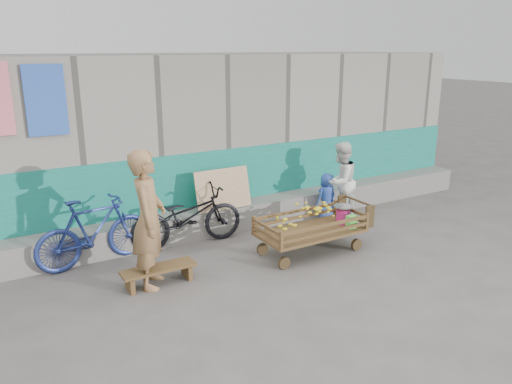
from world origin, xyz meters
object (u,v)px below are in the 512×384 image
banana_cart (309,221)px  woman (341,181)px  bench (159,272)px  bicycle_dark (187,217)px  child (327,197)px  bicycle_blue (94,231)px  vendor_man (149,220)px

banana_cart → woman: 1.77m
bench → woman: (3.85, 0.84, 0.55)m
woman → bicycle_dark: 2.98m
woman → child: 0.38m
bench → child: 3.75m
banana_cart → bicycle_blue: bearing=157.0°
banana_cart → bicycle_dark: size_ratio=0.98×
woman → banana_cart: bearing=13.3°
vendor_man → bicycle_blue: bearing=50.9°
banana_cart → woman: size_ratio=1.24×
banana_cart → bicycle_dark: 1.97m
banana_cart → bicycle_blue: 3.24m
bench → vendor_man: (-0.08, 0.04, 0.75)m
child → bicycle_dark: (-2.72, 0.17, 0.04)m
vendor_man → bicycle_blue: size_ratio=1.08×
bench → woman: 3.98m
bench → woman: size_ratio=0.69×
bench → vendor_man: vendor_man is taller
banana_cart → bicycle_dark: bicycle_dark is taller
vendor_man → bicycle_dark: (0.98, 1.07, -0.45)m
bicycle_blue → child: bearing=-98.9°
vendor_man → bicycle_dark: bearing=-16.3°
bicycle_blue → bench: bearing=-159.0°
banana_cart → bench: banana_cart is taller
banana_cart → bicycle_blue: (-2.98, 1.27, -0.00)m
vendor_man → bicycle_dark: size_ratio=1.01×
woman → bicycle_dark: woman is taller
vendor_man → woman: (3.94, 0.81, -0.20)m
child → bicycle_blue: (-4.19, 0.17, 0.07)m
bench → banana_cart: bearing=-3.8°
bench → bicycle_dark: bearing=51.0°
bench → child: (3.62, 0.93, 0.26)m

